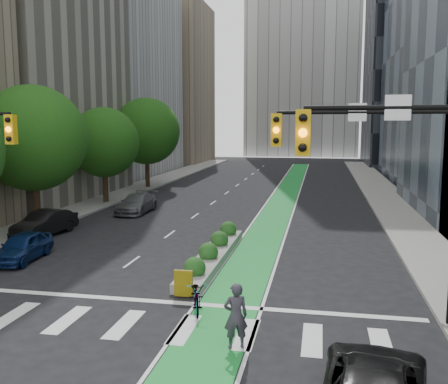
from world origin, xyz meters
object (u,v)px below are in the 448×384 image
at_px(parked_car_left_mid, 45,223).
at_px(bicycle, 197,295).
at_px(cyclist, 236,316).
at_px(parked_car_left_far, 137,203).
at_px(median_planter, 213,253).
at_px(parked_car_left_near, 22,247).

bearing_deg(parked_car_left_mid, bicycle, -32.97).
bearing_deg(cyclist, parked_car_left_far, -83.19).
relative_size(bicycle, parked_car_left_far, 0.43).
xyz_separation_m(median_planter, parked_car_left_far, (-8.20, 11.43, 0.33)).
height_order(bicycle, parked_car_left_far, parked_car_left_far).
xyz_separation_m(bicycle, cyclist, (1.82, -2.66, 0.43)).
relative_size(median_planter, bicycle, 4.96).
bearing_deg(parked_car_left_far, cyclist, -62.64).
xyz_separation_m(bicycle, parked_car_left_mid, (-11.50, 9.66, 0.19)).
bearing_deg(parked_car_left_far, parked_car_left_near, -93.47).
bearing_deg(parked_car_left_far, median_planter, -54.85).
bearing_deg(cyclist, median_planter, -94.87).
bearing_deg(parked_car_left_near, median_planter, 6.78).
relative_size(median_planter, cyclist, 5.26).
relative_size(cyclist, parked_car_left_near, 0.50).
distance_m(bicycle, parked_car_left_far, 19.95).
distance_m(median_planter, parked_car_left_mid, 11.20).
xyz_separation_m(parked_car_left_near, parked_car_left_far, (0.68, 13.19, 0.03)).
height_order(median_planter, parked_car_left_near, parked_car_left_near).
height_order(cyclist, parked_car_left_far, cyclist).
relative_size(parked_car_left_near, parked_car_left_mid, 0.88).
relative_size(median_planter, parked_car_left_mid, 2.32).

